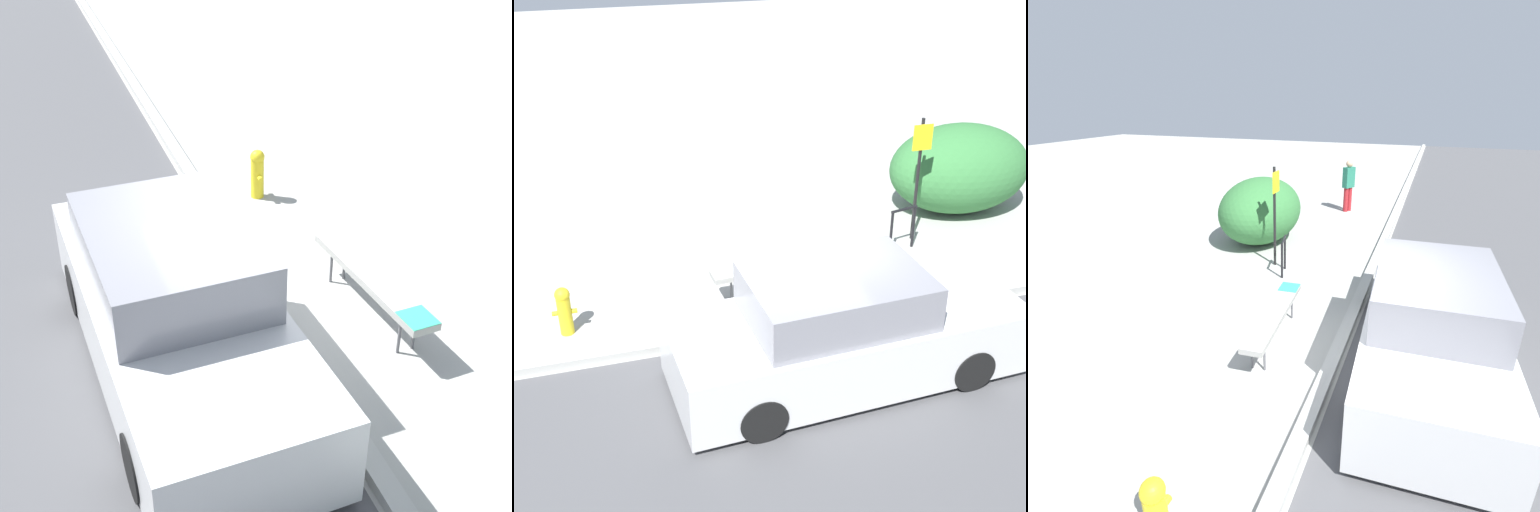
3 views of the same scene
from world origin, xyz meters
TOP-DOWN VIEW (x-y plane):
  - ground_plane at (0.00, 0.00)m, footprint 60.00×60.00m
  - curb at (0.00, 0.00)m, footprint 60.00×0.20m
  - bench at (0.40, 1.05)m, footprint 2.20×0.51m
  - bike_rack at (2.94, 1.85)m, footprint 0.55×0.17m
  - sign_post at (3.33, 2.20)m, footprint 0.36×0.08m
  - fire_hydrant at (-2.93, 0.81)m, footprint 0.36×0.22m
  - shrub_hedge at (4.77, 3.20)m, footprint 2.86×2.06m
  - pedestrian at (8.65, 1.63)m, footprint 0.45×0.39m
  - parked_car_near at (0.58, -1.27)m, footprint 4.73×1.99m

SIDE VIEW (x-z plane):
  - ground_plane at x=0.00m, z-range 0.00..0.00m
  - curb at x=0.00m, z-range 0.00..0.13m
  - fire_hydrant at x=-2.93m, z-range 0.03..0.79m
  - bench at x=0.40m, z-range 0.21..0.75m
  - bike_rack at x=2.94m, z-range 0.09..0.91m
  - parked_car_near at x=0.58m, z-range -0.09..1.50m
  - shrub_hedge at x=4.77m, z-range 0.00..1.73m
  - pedestrian at x=8.65m, z-range 0.06..1.80m
  - sign_post at x=3.33m, z-range 0.23..2.53m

